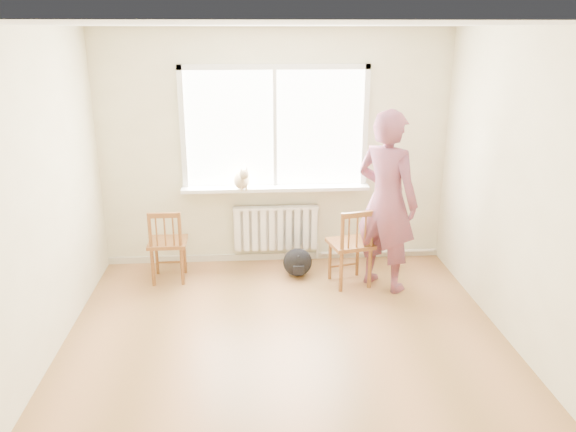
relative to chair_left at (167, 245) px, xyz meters
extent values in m
plane|color=#AA7346|center=(1.21, -1.71, -0.42)|extent=(4.50, 4.50, 0.00)
plane|color=white|center=(1.21, -1.71, 2.28)|extent=(4.50, 4.50, 0.00)
cube|color=beige|center=(1.21, 0.54, 0.93)|extent=(4.00, 0.01, 2.70)
cube|color=white|center=(1.21, 0.52, 1.18)|extent=(2.00, 0.02, 1.30)
cube|color=white|center=(1.21, 0.50, 1.86)|extent=(2.12, 0.05, 0.06)
cube|color=white|center=(0.18, 0.50, 1.18)|extent=(0.06, 0.05, 1.42)
cube|color=white|center=(2.24, 0.50, 1.18)|extent=(0.06, 0.05, 1.42)
cube|color=white|center=(1.21, 0.50, 1.18)|extent=(0.04, 0.05, 1.30)
cube|color=white|center=(1.21, 0.43, 0.51)|extent=(2.15, 0.22, 0.04)
cube|color=white|center=(1.21, 0.49, 0.00)|extent=(1.00, 0.02, 0.55)
cube|color=white|center=(1.21, 0.44, 0.00)|extent=(1.00, 0.10, 0.51)
cube|color=white|center=(1.21, 0.44, 0.26)|extent=(1.00, 0.12, 0.03)
cylinder|color=silver|center=(2.46, 0.48, -0.34)|extent=(1.40, 0.04, 0.04)
cube|color=beige|center=(1.21, 0.53, -0.38)|extent=(4.00, 0.03, 0.08)
cube|color=brown|center=(0.00, 0.05, 0.02)|extent=(0.42, 0.40, 0.04)
cylinder|color=brown|center=(0.15, 0.21, -0.20)|extent=(0.04, 0.04, 0.44)
cylinder|color=brown|center=(-0.16, 0.20, -0.20)|extent=(0.04, 0.04, 0.44)
cylinder|color=brown|center=(0.16, -0.11, -0.20)|extent=(0.04, 0.04, 0.44)
cylinder|color=brown|center=(-0.16, -0.11, -0.20)|extent=(0.04, 0.04, 0.44)
cylinder|color=brown|center=(0.16, -0.11, 0.00)|extent=(0.04, 0.04, 0.84)
cylinder|color=brown|center=(-0.16, -0.11, 0.00)|extent=(0.04, 0.04, 0.84)
cube|color=brown|center=(0.00, -0.11, 0.38)|extent=(0.34, 0.04, 0.05)
cylinder|color=brown|center=(0.09, -0.11, 0.21)|extent=(0.02, 0.02, 0.33)
cylinder|color=brown|center=(0.00, -0.11, 0.21)|extent=(0.02, 0.02, 0.33)
cylinder|color=brown|center=(-0.09, -0.11, 0.21)|extent=(0.02, 0.02, 0.33)
cube|color=brown|center=(1.99, -0.20, 0.04)|extent=(0.52, 0.50, 0.04)
cylinder|color=brown|center=(2.11, 0.00, -0.19)|extent=(0.04, 0.04, 0.47)
cylinder|color=brown|center=(1.79, -0.07, -0.19)|extent=(0.04, 0.04, 0.47)
cylinder|color=brown|center=(2.18, -0.32, -0.19)|extent=(0.04, 0.04, 0.47)
cylinder|color=brown|center=(1.86, -0.39, -0.19)|extent=(0.04, 0.04, 0.47)
cylinder|color=brown|center=(2.18, -0.32, 0.02)|extent=(0.04, 0.04, 0.88)
cylinder|color=brown|center=(1.86, -0.39, 0.02)|extent=(0.04, 0.04, 0.88)
cube|color=brown|center=(2.02, -0.36, 0.43)|extent=(0.36, 0.11, 0.06)
cylinder|color=brown|center=(2.11, -0.34, 0.24)|extent=(0.02, 0.02, 0.35)
cylinder|color=brown|center=(2.02, -0.36, 0.24)|extent=(0.02, 0.02, 0.35)
cylinder|color=brown|center=(1.93, -0.38, 0.24)|extent=(0.02, 0.02, 0.35)
imported|color=#CA435D|center=(2.34, -0.28, 0.54)|extent=(0.82, 0.82, 1.93)
ellipsoid|color=beige|center=(0.82, 0.36, 0.63)|extent=(0.24, 0.30, 0.19)
sphere|color=beige|center=(0.85, 0.24, 0.72)|extent=(0.11, 0.11, 0.11)
cone|color=beige|center=(0.83, 0.23, 0.78)|extent=(0.04, 0.04, 0.04)
cone|color=beige|center=(0.88, 0.25, 0.78)|extent=(0.04, 0.04, 0.04)
cylinder|color=beige|center=(0.79, 0.50, 0.57)|extent=(0.07, 0.18, 0.02)
cylinder|color=beige|center=(0.82, 0.26, 0.58)|extent=(0.02, 0.02, 0.10)
cylinder|color=beige|center=(0.88, 0.28, 0.58)|extent=(0.02, 0.02, 0.10)
ellipsoid|color=black|center=(1.43, 0.04, -0.26)|extent=(0.34, 0.26, 0.33)
camera|label=1|loc=(0.92, -5.79, 2.25)|focal=35.00mm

